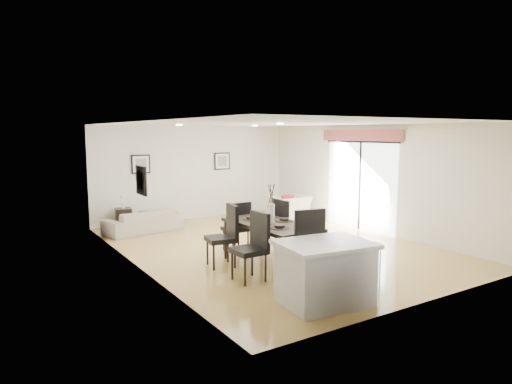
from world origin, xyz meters
TOP-DOWN VIEW (x-y plane):
  - ground at (0.00, 0.00)m, footprint 8.00×8.00m
  - wall_back at (0.00, 4.00)m, footprint 6.00×0.04m
  - wall_front at (0.00, -4.00)m, footprint 6.00×0.04m
  - wall_left at (-3.00, 0.00)m, footprint 0.04×8.00m
  - wall_right at (3.00, 0.00)m, footprint 0.04×8.00m
  - ceiling at (0.00, 0.00)m, footprint 6.00×8.00m
  - sofa at (-1.92, 2.93)m, footprint 2.06×1.17m
  - armchair at (2.18, 2.33)m, footprint 1.09×0.96m
  - courtyard_plant_a at (5.66, 0.02)m, footprint 0.60×0.53m
  - courtyard_plant_b at (5.67, 1.15)m, footprint 0.44×0.44m
  - dining_table at (-0.87, -1.25)m, footprint 1.06×2.02m
  - dining_chair_wnear at (-1.56, -1.75)m, footprint 0.54×0.54m
  - dining_chair_wfar at (-1.56, -0.77)m, footprint 0.61×0.61m
  - dining_chair_enear at (-0.16, -1.75)m, footprint 0.50×0.50m
  - dining_chair_efar at (-0.17, -0.75)m, footprint 0.53×0.53m
  - dining_chair_head at (-0.85, -2.48)m, footprint 0.64×0.64m
  - dining_chair_foot at (-0.86, -0.01)m, footprint 0.50×0.50m
  - vase at (-0.87, -1.25)m, footprint 0.80×1.30m
  - coffee_table at (-1.36, 3.40)m, footprint 1.11×0.82m
  - side_table at (-2.21, 3.67)m, footprint 0.46×0.46m
  - table_lamp at (-2.21, 3.67)m, footprint 0.19×0.19m
  - cushion at (2.08, 2.23)m, footprint 0.36×0.19m
  - kitchen_island at (-1.27, -3.23)m, footprint 1.44×1.18m
  - bar_stool at (-0.35, -3.23)m, footprint 0.36×0.36m
  - framed_print_back_left at (-1.60, 3.97)m, footprint 0.52×0.04m
  - framed_print_back_right at (0.90, 3.97)m, footprint 0.52×0.04m
  - framed_print_left_wall at (-2.97, -0.20)m, footprint 0.04×0.52m
  - sliding_door at (2.96, 0.30)m, footprint 0.12×2.70m
  - courtyard at (6.16, 0.87)m, footprint 6.00×6.00m

SIDE VIEW (x-z plane):
  - ground at x=0.00m, z-range 0.00..0.00m
  - coffee_table at x=-1.36m, z-range 0.00..0.40m
  - side_table at x=-2.21m, z-range 0.00..0.53m
  - sofa at x=-1.92m, z-range 0.00..0.57m
  - courtyard_plant_a at x=5.66m, z-range 0.00..0.65m
  - courtyard_plant_b at x=5.67m, z-range 0.00..0.68m
  - armchair at x=2.18m, z-range 0.00..0.69m
  - kitchen_island at x=-1.27m, z-range 0.01..0.93m
  - cushion at x=2.08m, z-range 0.39..0.74m
  - dining_chair_enear at x=-0.16m, z-range 0.06..1.12m
  - dining_chair_foot at x=-0.86m, z-range 0.06..1.13m
  - dining_chair_efar at x=-0.17m, z-range 0.07..1.23m
  - dining_chair_wfar at x=-1.56m, z-range 0.07..1.23m
  - dining_chair_wnear at x=-1.56m, z-range 0.07..1.24m
  - bar_stool at x=-0.35m, z-range 0.28..1.07m
  - dining_chair_head at x=-0.85m, z-range 0.07..1.31m
  - dining_table at x=-0.87m, z-range 0.33..1.16m
  - table_lamp at x=-2.21m, z-range 0.59..0.94m
  - courtyard at x=6.16m, z-range -0.08..1.92m
  - vase at x=-0.87m, z-range 0.79..1.53m
  - wall_back at x=0.00m, z-range 0.00..2.70m
  - wall_front at x=0.00m, z-range 0.00..2.70m
  - wall_left at x=-3.00m, z-range 0.00..2.70m
  - wall_right at x=3.00m, z-range 0.00..2.70m
  - framed_print_back_left at x=-1.60m, z-range 1.39..1.91m
  - framed_print_back_right at x=0.90m, z-range 1.39..1.91m
  - framed_print_left_wall at x=-2.97m, z-range 1.39..1.91m
  - sliding_door at x=2.96m, z-range 0.38..2.95m
  - ceiling at x=0.00m, z-range 2.69..2.71m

